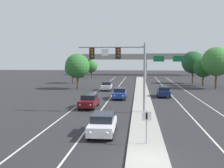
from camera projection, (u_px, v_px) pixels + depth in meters
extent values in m
plane|color=#28282B|center=(148.00, 162.00, 15.15)|extent=(260.00, 260.00, 0.00)
cube|color=#9E9B93|center=(143.00, 106.00, 32.99)|extent=(2.40, 110.00, 0.15)
cube|color=silver|center=(110.00, 98.00, 40.39)|extent=(0.14, 100.00, 0.01)
cube|color=silver|center=(175.00, 99.00, 39.48)|extent=(0.14, 100.00, 0.01)
cube|color=silver|center=(88.00, 98.00, 40.71)|extent=(0.14, 100.00, 0.01)
cube|color=silver|center=(199.00, 99.00, 39.16)|extent=(0.14, 100.00, 0.01)
cylinder|color=gray|center=(145.00, 78.00, 28.67)|extent=(0.24, 0.24, 7.20)
cylinder|color=gray|center=(111.00, 47.00, 28.72)|extent=(6.93, 0.16, 0.16)
cube|color=black|center=(118.00, 53.00, 28.75)|extent=(0.56, 0.06, 1.20)
cube|color=#38330F|center=(118.00, 53.00, 28.71)|extent=(0.32, 0.32, 1.00)
sphere|color=red|center=(118.00, 50.00, 28.52)|extent=(0.22, 0.22, 0.22)
sphere|color=#282828|center=(118.00, 53.00, 28.54)|extent=(0.22, 0.22, 0.22)
sphere|color=#282828|center=(118.00, 56.00, 28.57)|extent=(0.22, 0.22, 0.22)
cube|color=black|center=(92.00, 53.00, 29.02)|extent=(0.56, 0.06, 1.20)
cube|color=#38330F|center=(92.00, 53.00, 28.98)|extent=(0.32, 0.32, 1.00)
sphere|color=red|center=(92.00, 50.00, 28.78)|extent=(0.22, 0.22, 0.22)
sphere|color=#282828|center=(92.00, 53.00, 28.81)|extent=(0.22, 0.22, 0.22)
sphere|color=#282828|center=(92.00, 56.00, 28.84)|extent=(0.22, 0.22, 0.22)
cube|color=white|center=(105.00, 52.00, 28.82)|extent=(0.70, 0.04, 0.70)
cylinder|color=gray|center=(146.00, 127.00, 17.92)|extent=(0.08, 0.08, 2.20)
cube|color=white|center=(147.00, 116.00, 17.82)|extent=(0.60, 0.03, 0.60)
cube|color=black|center=(147.00, 116.00, 17.80)|extent=(0.12, 0.01, 0.44)
cube|color=silver|center=(103.00, 126.00, 20.71)|extent=(1.82, 4.41, 0.70)
cube|color=black|center=(103.00, 117.00, 20.87)|extent=(1.60, 2.38, 0.56)
sphere|color=#EAE5C6|center=(107.00, 133.00, 18.49)|extent=(0.18, 0.18, 0.18)
sphere|color=#EAE5C6|center=(90.00, 133.00, 18.59)|extent=(0.18, 0.18, 0.18)
cylinder|color=black|center=(111.00, 136.00, 19.18)|extent=(0.22, 0.64, 0.64)
cylinder|color=black|center=(89.00, 136.00, 19.32)|extent=(0.22, 0.64, 0.64)
cylinder|color=black|center=(115.00, 126.00, 22.15)|extent=(0.22, 0.64, 0.64)
cylinder|color=black|center=(95.00, 126.00, 22.30)|extent=(0.22, 0.64, 0.64)
cube|color=#5B0F14|center=(89.00, 102.00, 32.21)|extent=(1.86, 4.42, 0.70)
cube|color=black|center=(89.00, 97.00, 32.37)|extent=(1.61, 2.40, 0.56)
sphere|color=#EAE5C6|center=(90.00, 105.00, 29.98)|extent=(0.18, 0.18, 0.18)
sphere|color=#EAE5C6|center=(80.00, 105.00, 30.11)|extent=(0.18, 0.18, 0.18)
cylinder|color=black|center=(93.00, 108.00, 30.67)|extent=(0.23, 0.64, 0.64)
cylinder|color=black|center=(79.00, 107.00, 30.84)|extent=(0.23, 0.64, 0.64)
cylinder|color=black|center=(98.00, 103.00, 33.64)|extent=(0.23, 0.64, 0.64)
cylinder|color=black|center=(85.00, 103.00, 33.81)|extent=(0.23, 0.64, 0.64)
cube|color=navy|center=(120.00, 94.00, 39.61)|extent=(1.81, 4.40, 0.70)
cube|color=black|center=(120.00, 90.00, 39.77)|extent=(1.59, 2.38, 0.56)
sphere|color=#EAE5C6|center=(123.00, 96.00, 37.39)|extent=(0.18, 0.18, 0.18)
sphere|color=#EAE5C6|center=(114.00, 96.00, 37.50)|extent=(0.18, 0.18, 0.18)
cylinder|color=black|center=(125.00, 98.00, 38.07)|extent=(0.22, 0.64, 0.64)
cylinder|color=black|center=(113.00, 98.00, 38.23)|extent=(0.22, 0.64, 0.64)
cylinder|color=black|center=(126.00, 95.00, 41.05)|extent=(0.22, 0.64, 0.64)
cylinder|color=black|center=(115.00, 95.00, 41.20)|extent=(0.22, 0.64, 0.64)
cube|color=#B7B7BC|center=(107.00, 87.00, 50.61)|extent=(1.91, 4.44, 0.70)
cube|color=black|center=(107.00, 83.00, 50.77)|extent=(1.64, 2.41, 0.56)
sphere|color=#EAE5C6|center=(109.00, 88.00, 48.39)|extent=(0.18, 0.18, 0.18)
sphere|color=#EAE5C6|center=(102.00, 88.00, 48.48)|extent=(0.18, 0.18, 0.18)
cylinder|color=black|center=(110.00, 90.00, 49.09)|extent=(0.24, 0.65, 0.64)
cylinder|color=black|center=(101.00, 89.00, 49.20)|extent=(0.24, 0.65, 0.64)
cylinder|color=black|center=(112.00, 88.00, 52.07)|extent=(0.24, 0.65, 0.64)
cylinder|color=black|center=(103.00, 88.00, 52.18)|extent=(0.24, 0.65, 0.64)
cube|color=#141E4C|center=(163.00, 92.00, 41.81)|extent=(1.85, 4.42, 0.70)
cube|color=black|center=(164.00, 88.00, 41.53)|extent=(1.61, 2.40, 0.56)
sphere|color=#EAE5C6|center=(159.00, 90.00, 44.02)|extent=(0.18, 0.18, 0.18)
sphere|color=#EAE5C6|center=(166.00, 91.00, 43.90)|extent=(0.18, 0.18, 0.18)
cylinder|color=black|center=(157.00, 93.00, 43.41)|extent=(0.23, 0.64, 0.64)
cylinder|color=black|center=(168.00, 94.00, 43.24)|extent=(0.23, 0.64, 0.64)
cylinder|color=black|center=(159.00, 96.00, 40.44)|extent=(0.23, 0.64, 0.64)
cylinder|color=black|center=(170.00, 96.00, 40.26)|extent=(0.23, 0.64, 0.64)
cylinder|color=gray|center=(146.00, 66.00, 82.22)|extent=(0.28, 0.28, 7.50)
cylinder|color=gray|center=(191.00, 66.00, 80.97)|extent=(0.28, 0.28, 7.50)
cube|color=gray|center=(169.00, 55.00, 81.30)|extent=(13.00, 0.36, 0.70)
cube|color=#0F6033|center=(159.00, 59.00, 81.48)|extent=(3.20, 0.08, 1.70)
cube|color=#0F6033|center=(178.00, 59.00, 80.93)|extent=(3.20, 0.08, 1.70)
cube|color=gray|center=(140.00, 58.00, 100.67)|extent=(42.40, 6.40, 1.10)
cube|color=gray|center=(140.00, 55.00, 97.61)|extent=(42.40, 0.36, 0.90)
cube|color=gray|center=(89.00, 67.00, 102.82)|extent=(1.80, 2.40, 5.65)
cube|color=gray|center=(194.00, 67.00, 99.12)|extent=(1.80, 2.40, 5.65)
cylinder|color=#4C3823|center=(73.00, 79.00, 65.61)|extent=(0.36, 0.36, 2.06)
sphere|color=#387533|center=(73.00, 68.00, 65.39)|extent=(3.77, 3.77, 3.77)
cylinder|color=#4C3823|center=(78.00, 82.00, 52.75)|extent=(0.36, 0.36, 2.56)
sphere|color=#2D6B2D|center=(77.00, 66.00, 52.47)|extent=(4.69, 4.69, 4.69)
cylinder|color=#4C3823|center=(203.00, 81.00, 58.84)|extent=(0.36, 0.36, 2.28)
sphere|color=#235623|center=(203.00, 68.00, 58.60)|extent=(4.17, 4.17, 4.17)
cylinder|color=#4C3823|center=(92.00, 74.00, 85.74)|extent=(0.36, 0.36, 2.05)
sphere|color=#2D6B2D|center=(91.00, 66.00, 85.51)|extent=(3.76, 3.76, 3.76)
cylinder|color=#4C3823|center=(193.00, 77.00, 64.79)|extent=(0.36, 0.36, 2.88)
sphere|color=#1E4C28|center=(193.00, 62.00, 64.47)|extent=(5.26, 5.26, 5.26)
cylinder|color=#4C3823|center=(216.00, 81.00, 53.05)|extent=(0.36, 0.36, 3.05)
sphere|color=#387533|center=(217.00, 61.00, 52.72)|extent=(5.58, 5.58, 5.58)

